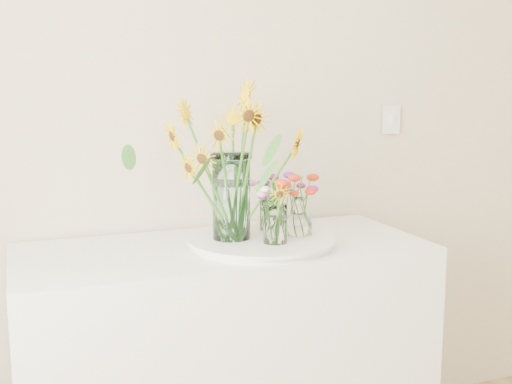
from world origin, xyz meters
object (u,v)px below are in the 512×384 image
at_px(small_vase_c, 269,214).
at_px(tray, 261,242).
at_px(mason_jar, 231,197).
at_px(counter, 225,368).
at_px(small_vase_a, 275,225).
at_px(small_vase_b, 298,217).

bearing_deg(small_vase_c, tray, -124.52).
distance_m(tray, mason_jar, 0.19).
relative_size(tray, mason_jar, 1.62).
xyz_separation_m(counter, mason_jar, (0.02, -0.03, 0.62)).
distance_m(mason_jar, small_vase_c, 0.21).
xyz_separation_m(tray, mason_jar, (-0.10, 0.02, 0.16)).
height_order(counter, mason_jar, mason_jar).
xyz_separation_m(small_vase_a, small_vase_c, (0.06, 0.19, -0.01)).
height_order(counter, small_vase_a, small_vase_a).
xyz_separation_m(mason_jar, small_vase_a, (0.11, -0.11, -0.08)).
relative_size(mason_jar, small_vase_b, 2.14).
relative_size(tray, small_vase_b, 3.47).
distance_m(counter, small_vase_a, 0.58).
height_order(tray, small_vase_b, small_vase_b).
bearing_deg(tray, small_vase_a, -79.91).
distance_m(small_vase_a, small_vase_b, 0.14).
bearing_deg(mason_jar, small_vase_b, -9.10).
bearing_deg(counter, mason_jar, -54.07).
bearing_deg(small_vase_b, mason_jar, 170.90).
height_order(mason_jar, small_vase_b, mason_jar).
bearing_deg(small_vase_a, mason_jar, 135.83).
bearing_deg(small_vase_a, counter, 134.18).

